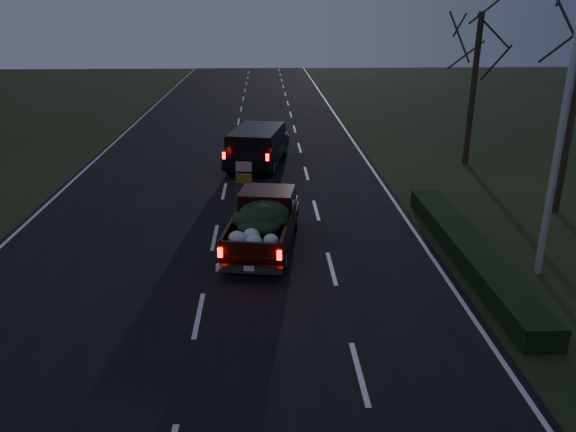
{
  "coord_description": "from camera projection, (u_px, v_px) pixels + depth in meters",
  "views": [
    {
      "loc": [
        1.69,
        -12.25,
        7.18
      ],
      "look_at": [
        2.37,
        3.49,
        1.3
      ],
      "focal_mm": 35.0,
      "sensor_mm": 36.0,
      "label": 1
    }
  ],
  "objects": [
    {
      "name": "road_asphalt",
      "position": [
        199.0,
        315.0,
        13.9
      ],
      "size": [
        14.0,
        120.0,
        0.02
      ],
      "primitive_type": "cube",
      "color": "black",
      "rests_on": "ground"
    },
    {
      "name": "lead_suv",
      "position": [
        257.0,
        143.0,
        26.61
      ],
      "size": [
        3.18,
        5.52,
        1.49
      ],
      "rotation": [
        0.0,
        0.0,
        -0.21
      ],
      "color": "black",
      "rests_on": "ground"
    },
    {
      "name": "bare_tree_far",
      "position": [
        477.0,
        52.0,
        25.64
      ],
      "size": [
        3.6,
        3.6,
        7.0
      ],
      "color": "black",
      "rests_on": "ground"
    },
    {
      "name": "hedge_row",
      "position": [
        468.0,
        250.0,
        16.92
      ],
      "size": [
        1.0,
        10.0,
        0.6
      ],
      "primitive_type": "cube",
      "color": "black",
      "rests_on": "ground"
    },
    {
      "name": "ground",
      "position": [
        199.0,
        316.0,
        13.9
      ],
      "size": [
        120.0,
        120.0,
        0.0
      ],
      "primitive_type": "plane",
      "color": "black",
      "rests_on": "ground"
    },
    {
      "name": "pickup_truck",
      "position": [
        263.0,
        220.0,
        17.56
      ],
      "size": [
        2.5,
        4.95,
        2.48
      ],
      "rotation": [
        0.0,
        0.0,
        -0.15
      ],
      "color": "black",
      "rests_on": "ground"
    },
    {
      "name": "light_pole",
      "position": [
        571.0,
        78.0,
        14.24
      ],
      "size": [
        0.5,
        0.9,
        9.16
      ],
      "color": "silver",
      "rests_on": "ground"
    }
  ]
}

